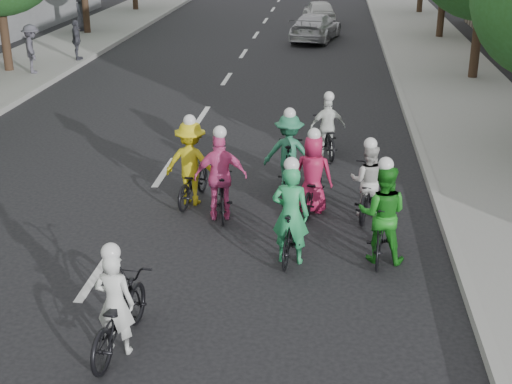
% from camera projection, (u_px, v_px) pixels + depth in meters
% --- Properties ---
extents(ground, '(120.00, 120.00, 0.00)m').
position_uv_depth(ground, '(98.00, 273.00, 11.95)').
color(ground, black).
rests_on(ground, ground).
extents(curb_left, '(0.18, 80.00, 0.18)m').
position_uv_depth(curb_left, '(7.00, 107.00, 21.77)').
color(curb_left, '#999993').
rests_on(curb_left, ground).
extents(sidewalk_right, '(4.00, 80.00, 0.15)m').
position_uv_depth(sidewalk_right, '(478.00, 121.00, 20.39)').
color(sidewalk_right, gray).
rests_on(sidewalk_right, ground).
extents(curb_right, '(0.18, 80.00, 0.18)m').
position_uv_depth(curb_right, '(409.00, 118.00, 20.58)').
color(curb_right, '#999993').
rests_on(curb_right, ground).
extents(cyclist_0, '(0.84, 1.96, 1.64)m').
position_uv_depth(cyclist_0, '(118.00, 312.00, 9.71)').
color(cyclist_0, black).
rests_on(cyclist_0, ground).
extents(cyclist_1, '(0.92, 1.78, 1.88)m').
position_uv_depth(cyclist_1, '(382.00, 221.00, 12.19)').
color(cyclist_1, black).
rests_on(cyclist_1, ground).
extents(cyclist_2, '(1.22, 1.77, 1.90)m').
position_uv_depth(cyclist_2, '(192.00, 170.00, 14.60)').
color(cyclist_2, black).
rests_on(cyclist_2, ground).
extents(cyclist_3, '(1.08, 1.55, 1.90)m').
position_uv_depth(cyclist_3, '(221.00, 184.00, 13.87)').
color(cyclist_3, black).
rests_on(cyclist_3, ground).
extents(cyclist_4, '(0.85, 1.73, 1.74)m').
position_uv_depth(cyclist_4, '(313.00, 182.00, 14.27)').
color(cyclist_4, black).
rests_on(cyclist_4, ground).
extents(cyclist_5, '(0.68, 1.56, 1.90)m').
position_uv_depth(cyclist_5, '(291.00, 225.00, 12.17)').
color(cyclist_5, black).
rests_on(cyclist_5, ground).
extents(cyclist_6, '(0.95, 1.91, 1.62)m').
position_uv_depth(cyclist_6, '(368.00, 187.00, 14.06)').
color(cyclist_6, black).
rests_on(cyclist_6, ground).
extents(cyclist_7, '(1.10, 1.81, 1.84)m').
position_uv_depth(cyclist_7, '(289.00, 158.00, 15.31)').
color(cyclist_7, black).
rests_on(cyclist_7, ground).
extents(cyclist_8, '(0.92, 1.82, 1.63)m').
position_uv_depth(cyclist_8, '(328.00, 133.00, 17.57)').
color(cyclist_8, black).
rests_on(cyclist_8, ground).
extents(follow_car_lead, '(2.61, 4.64, 1.27)m').
position_uv_depth(follow_car_lead, '(316.00, 27.00, 33.33)').
color(follow_car_lead, silver).
rests_on(follow_car_lead, ground).
extents(follow_car_trail, '(2.03, 3.90, 1.27)m').
position_uv_depth(follow_car_trail, '(319.00, 12.00, 38.51)').
color(follow_car_trail, silver).
rests_on(follow_car_trail, ground).
extents(spectator_0, '(1.06, 1.30, 1.75)m').
position_uv_depth(spectator_0, '(32.00, 49.00, 25.82)').
color(spectator_0, '#494753').
rests_on(spectator_0, sidewalk_left).
extents(spectator_1, '(0.69, 0.99, 1.57)m').
position_uv_depth(spectator_1, '(77.00, 40.00, 28.13)').
color(spectator_1, '#44444F').
rests_on(spectator_1, sidewalk_left).
extents(spectator_2, '(0.73, 0.99, 1.84)m').
position_uv_depth(spectator_2, '(81.00, 12.00, 35.13)').
color(spectator_2, '#4A4B56').
rests_on(spectator_2, sidewalk_left).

